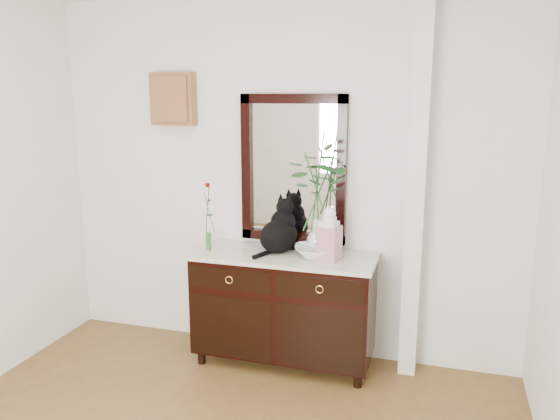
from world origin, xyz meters
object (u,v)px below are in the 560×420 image
(cat, at_px, (279,225))
(lotus_bowl, at_px, (317,252))
(ginger_jar, at_px, (329,233))
(sideboard, at_px, (284,303))

(cat, xyz_separation_m, lotus_bowl, (0.30, -0.04, -0.16))
(lotus_bowl, distance_m, ginger_jar, 0.19)
(lotus_bowl, xyz_separation_m, ginger_jar, (0.10, -0.05, 0.16))
(cat, height_order, ginger_jar, cat)
(cat, relative_size, ginger_jar, 1.02)
(ginger_jar, bearing_deg, lotus_bowl, 151.70)
(lotus_bowl, height_order, ginger_jar, ginger_jar)
(sideboard, relative_size, ginger_jar, 3.41)
(cat, distance_m, ginger_jar, 0.41)
(sideboard, xyz_separation_m, ginger_jar, (0.34, -0.04, 0.57))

